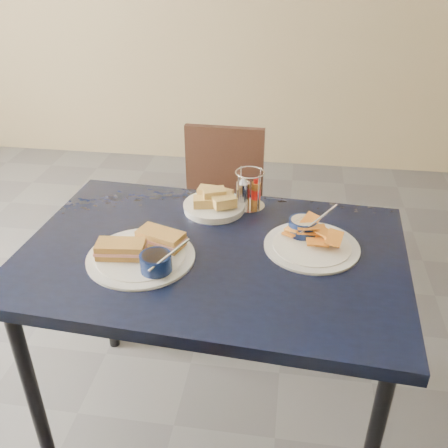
# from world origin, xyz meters

# --- Properties ---
(ground) EXTENTS (6.00, 6.00, 0.00)m
(ground) POSITION_xyz_m (0.00, 0.00, 0.00)
(ground) COLOR #4D4D51
(ground) RESTS_ON ground
(dining_table) EXTENTS (1.20, 0.84, 0.75)m
(dining_table) POSITION_xyz_m (0.14, 0.07, 0.68)
(dining_table) COLOR black
(dining_table) RESTS_ON ground
(chair_far) EXTENTS (0.39, 0.37, 0.80)m
(chair_far) POSITION_xyz_m (0.04, 0.93, 0.46)
(chair_far) COLOR black
(chair_far) RESTS_ON ground
(sandwich_plate) EXTENTS (0.32, 0.32, 0.12)m
(sandwich_plate) POSITION_xyz_m (-0.05, -0.01, 0.77)
(sandwich_plate) COLOR white
(sandwich_plate) RESTS_ON dining_table
(plantain_plate) EXTENTS (0.29, 0.29, 0.12)m
(plantain_plate) POSITION_xyz_m (0.43, 0.15, 0.77)
(plantain_plate) COLOR white
(plantain_plate) RESTS_ON dining_table
(bread_basket) EXTENTS (0.21, 0.21, 0.08)m
(bread_basket) POSITION_xyz_m (0.11, 0.32, 0.78)
(bread_basket) COLOR white
(bread_basket) RESTS_ON dining_table
(condiment_caddy) EXTENTS (0.11, 0.11, 0.14)m
(condiment_caddy) POSITION_xyz_m (0.22, 0.36, 0.81)
(condiment_caddy) COLOR silver
(condiment_caddy) RESTS_ON dining_table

